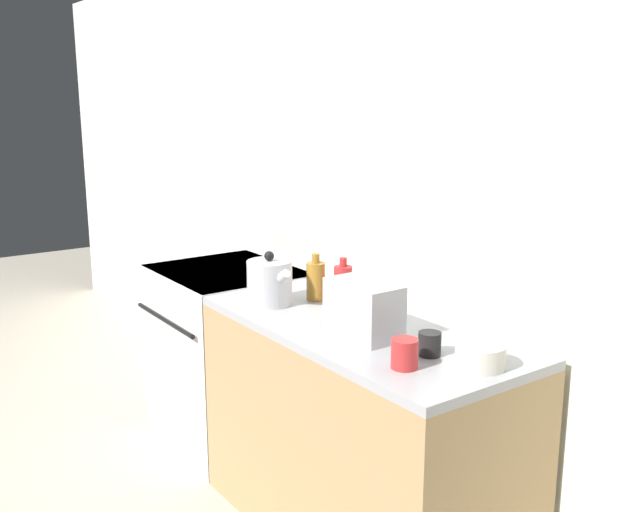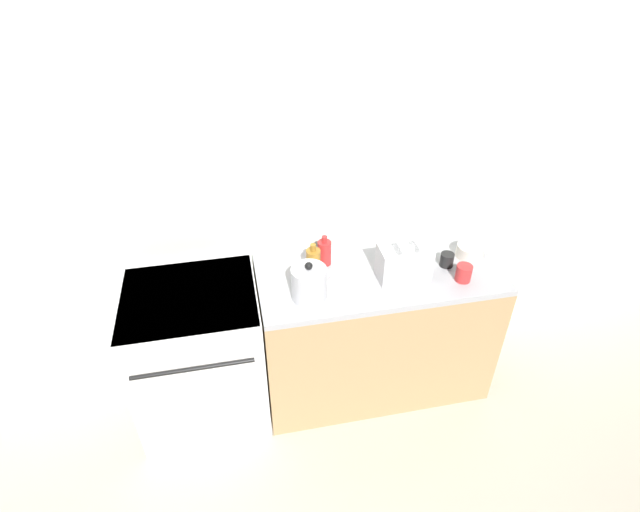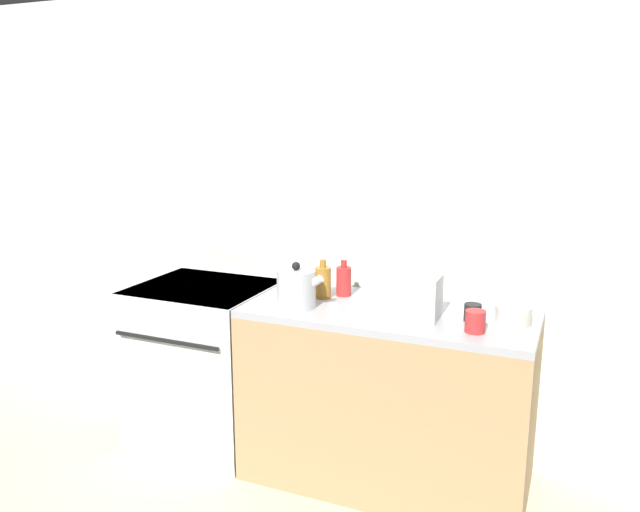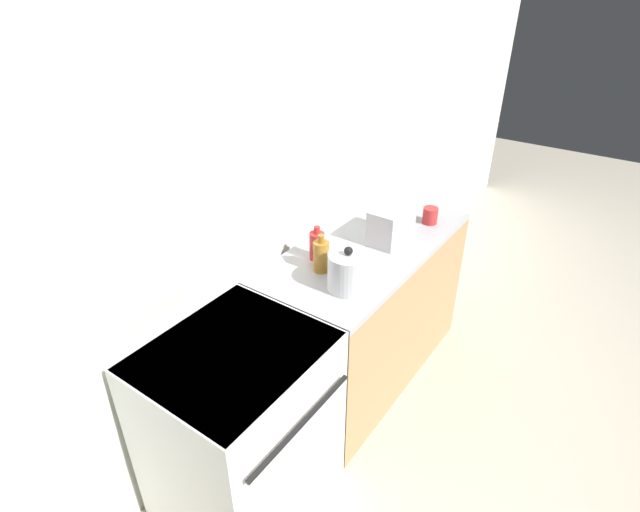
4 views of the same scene
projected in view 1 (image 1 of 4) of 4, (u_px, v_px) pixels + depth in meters
The scene contains 11 objects.
ground_plane at pixel (230, 504), 3.24m from camera, with size 12.00×12.00×0.00m, color beige.
wall_back at pixel (357, 207), 3.36m from camera, with size 8.00×0.05×2.60m.
stove at pixel (229, 353), 3.80m from camera, with size 0.75×0.70×0.93m.
counter_block at pixel (358, 432), 2.92m from camera, with size 1.44×0.66×0.93m.
kettle at pixel (270, 282), 3.07m from camera, with size 0.25×0.20×0.23m.
toaster at pixel (364, 309), 2.66m from camera, with size 0.29×0.17×0.21m.
bottle_red at pixel (343, 283), 3.12m from camera, with size 0.08×0.08×0.19m.
bottle_amber at pixel (316, 281), 3.14m from camera, with size 0.08×0.08×0.21m.
cup_red at pixel (405, 354), 2.35m from camera, with size 0.09×0.09×0.10m.
cup_black at pixel (430, 344), 2.47m from camera, with size 0.08×0.08×0.08m.
bowl at pixel (480, 356), 2.36m from camera, with size 0.17×0.17×0.08m.
Camera 1 is at (2.61, -1.36, 1.82)m, focal length 40.00 mm.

